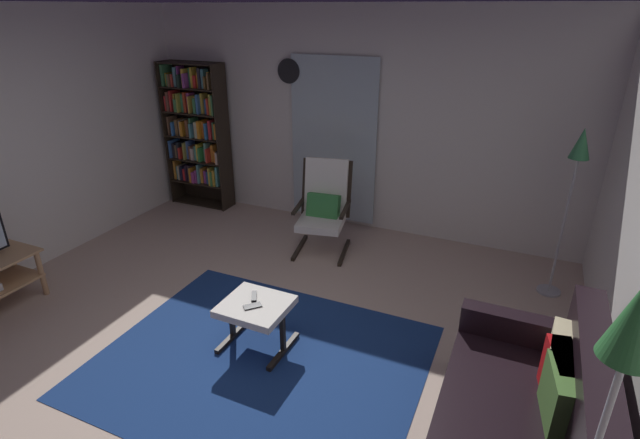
% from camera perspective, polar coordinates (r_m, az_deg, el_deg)
% --- Properties ---
extents(ground_plane, '(7.02, 7.02, 0.00)m').
position_cam_1_polar(ground_plane, '(4.04, -11.32, -15.83)').
color(ground_plane, '#BFA695').
extents(wall_back, '(5.60, 0.06, 2.60)m').
position_cam_1_polar(wall_back, '(5.84, 4.19, 11.44)').
color(wall_back, silver).
rests_on(wall_back, ground).
extents(glass_door_panel, '(1.10, 0.01, 2.00)m').
position_cam_1_polar(glass_door_panel, '(5.93, 1.55, 9.20)').
color(glass_door_panel, silver).
extents(area_rug, '(2.48, 2.02, 0.01)m').
position_cam_1_polar(area_rug, '(3.98, -7.03, -16.21)').
color(area_rug, navy).
rests_on(area_rug, ground).
extents(bookshelf_near_tv, '(0.87, 0.30, 1.92)m').
position_cam_1_polar(bookshelf_near_tv, '(6.75, -14.38, 10.02)').
color(bookshelf_near_tv, black).
rests_on(bookshelf_near_tv, ground).
extents(lounge_armchair, '(0.68, 0.75, 1.02)m').
position_cam_1_polar(lounge_armchair, '(5.36, 0.46, 1.79)').
color(lounge_armchair, black).
rests_on(lounge_armchair, ground).
extents(ottoman, '(0.53, 0.49, 0.41)m').
position_cam_1_polar(ottoman, '(3.93, -7.62, -10.65)').
color(ottoman, white).
rests_on(ottoman, ground).
extents(tv_remote, '(0.11, 0.15, 0.02)m').
position_cam_1_polar(tv_remote, '(3.96, -7.81, -9.00)').
color(tv_remote, black).
rests_on(tv_remote, ottoman).
extents(cell_phone, '(0.15, 0.15, 0.01)m').
position_cam_1_polar(cell_phone, '(3.85, -7.98, -10.11)').
color(cell_phone, black).
rests_on(cell_phone, ottoman).
extents(floor_lamp_by_sofa, '(0.22, 0.22, 1.84)m').
position_cam_1_polar(floor_lamp_by_sofa, '(1.88, 31.86, -15.51)').
color(floor_lamp_by_sofa, '#A5A5AD').
rests_on(floor_lamp_by_sofa, ground).
extents(floor_lamp_by_shelf, '(0.22, 0.22, 1.62)m').
position_cam_1_polar(floor_lamp_by_shelf, '(4.77, 28.07, 5.48)').
color(floor_lamp_by_shelf, '#A5A5AD').
rests_on(floor_lamp_by_shelf, ground).
extents(wall_clock, '(0.29, 0.03, 0.29)m').
position_cam_1_polar(wall_clock, '(6.01, -3.72, 17.13)').
color(wall_clock, silver).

